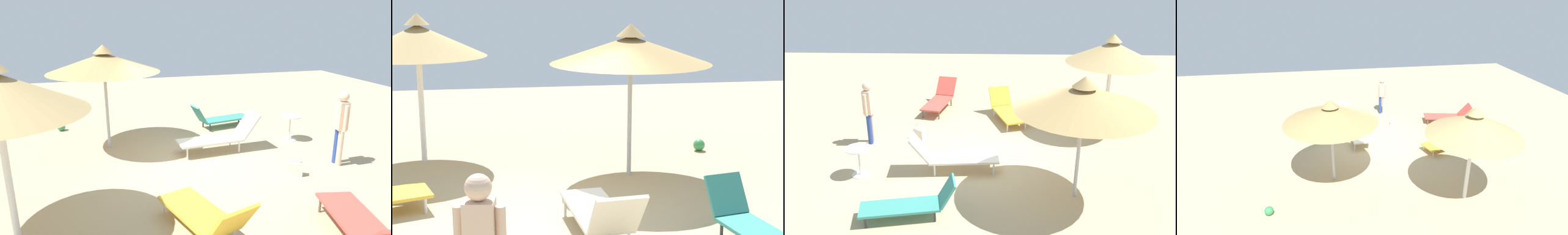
{
  "view_description": "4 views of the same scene",
  "coord_description": "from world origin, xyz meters",
  "views": [
    {
      "loc": [
        -7.63,
        1.85,
        3.38
      ],
      "look_at": [
        -0.42,
        -0.12,
        1.2
      ],
      "focal_mm": 32.02,
      "sensor_mm": 36.0,
      "label": 1
    },
    {
      "loc": [
        -0.99,
        -8.28,
        3.27
      ],
      "look_at": [
        0.33,
        -0.39,
        1.55
      ],
      "focal_mm": 54.62,
      "sensor_mm": 36.0,
      "label": 2
    },
    {
      "loc": [
        9.11,
        -0.04,
        4.92
      ],
      "look_at": [
        -0.33,
        -0.35,
        1.11
      ],
      "focal_mm": 37.36,
      "sensor_mm": 36.0,
      "label": 3
    },
    {
      "loc": [
        1.59,
        10.2,
        5.78
      ],
      "look_at": [
        -0.18,
        -0.55,
        1.06
      ],
      "focal_mm": 28.38,
      "sensor_mm": 36.0,
      "label": 4
    }
  ],
  "objects": [
    {
      "name": "ground",
      "position": [
        0.0,
        0.0,
        -0.05
      ],
      "size": [
        24.0,
        24.0,
        0.1
      ],
      "primitive_type": "cube",
      "color": "tan"
    },
    {
      "name": "person_standing_center",
      "position": [
        -1.12,
        -3.41,
        1.01
      ],
      "size": [
        0.45,
        0.26,
        1.76
      ],
      "color": "beige",
      "rests_on": "ground"
    },
    {
      "name": "beach_ball",
      "position": [
        3.27,
        3.14,
        0.12
      ],
      "size": [
        0.24,
        0.24,
        0.24
      ],
      "primitive_type": "sphere",
      "color": "#338C4C",
      "rests_on": "ground"
    },
    {
      "name": "lounge_chair_front",
      "position": [
        2.31,
        -1.62,
        0.32
      ],
      "size": [
        0.9,
        1.97,
        0.79
      ],
      "color": "teal",
      "rests_on": "ground"
    },
    {
      "name": "lounge_chair_far_right",
      "position": [
        -3.86,
        -1.83,
        0.38
      ],
      "size": [
        2.09,
        1.05,
        0.87
      ],
      "color": "#CC4C3F",
      "rests_on": "ground"
    },
    {
      "name": "parasol_umbrella_near_left",
      "position": [
        1.44,
        1.76,
        2.26
      ],
      "size": [
        2.82,
        2.82,
        2.71
      ],
      "color": "#B2B2B7",
      "rests_on": "ground"
    },
    {
      "name": "side_table_round",
      "position": [
        0.69,
        -3.18,
        0.49
      ],
      "size": [
        0.6,
        0.6,
        0.71
      ],
      "color": "silver",
      "rests_on": "ground"
    },
    {
      "name": "handbag",
      "position": [
        -1.38,
        -2.12,
        0.17
      ],
      "size": [
        0.32,
        0.38,
        0.48
      ],
      "color": "beige",
      "rests_on": "ground"
    },
    {
      "name": "lounge_chair_back",
      "position": [
        -2.95,
        0.4,
        0.35
      ],
      "size": [
        2.02,
        1.23,
        0.85
      ],
      "color": "gold",
      "rests_on": "ground"
    },
    {
      "name": "lounge_chair_near_right",
      "position": [
        0.4,
        -1.03,
        0.42
      ],
      "size": [
        0.8,
        2.17,
        0.96
      ],
      "color": "silver",
      "rests_on": "ground"
    },
    {
      "name": "parasol_umbrella_edge",
      "position": [
        -2.29,
        3.31,
        2.34
      ],
      "size": [
        2.58,
        2.58,
        2.86
      ],
      "color": "white",
      "rests_on": "ground"
    }
  ]
}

